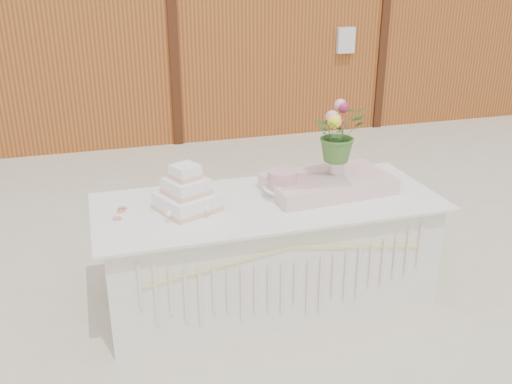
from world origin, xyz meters
TOP-DOWN VIEW (x-y plane):
  - ground at (0.00, 0.00)m, footprint 80.00×80.00m
  - barn at (-0.01, 5.99)m, footprint 12.60×4.60m
  - cake_table at (0.00, -0.00)m, footprint 2.40×1.00m
  - wedding_cake at (-0.57, 0.01)m, footprint 0.46×0.46m
  - pink_cake_stand at (0.12, 0.05)m, footprint 0.26×0.26m
  - satin_runner at (0.47, 0.06)m, footprint 0.93×0.59m
  - flower_vase at (0.55, 0.10)m, footprint 0.11×0.11m
  - bouquet at (0.55, 0.10)m, footprint 0.44×0.40m
  - loose_flowers at (-1.02, 0.08)m, footprint 0.23×0.33m

SIDE VIEW (x-z plane):
  - ground at x=0.00m, z-range 0.00..0.00m
  - cake_table at x=0.00m, z-range 0.00..0.77m
  - loose_flowers at x=-1.02m, z-range 0.77..0.79m
  - satin_runner at x=0.47m, z-range 0.77..0.88m
  - pink_cake_stand at x=0.12m, z-range 0.78..0.97m
  - wedding_cake at x=-0.57m, z-range 0.72..1.04m
  - flower_vase at x=0.55m, z-range 0.88..1.03m
  - bouquet at x=0.55m, z-range 1.03..1.44m
  - barn at x=-0.01m, z-range 0.03..3.33m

